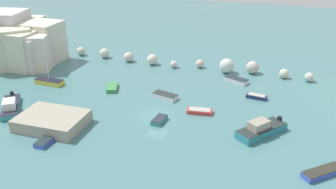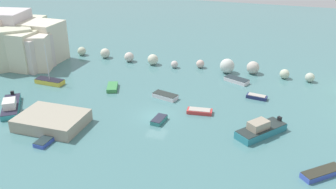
# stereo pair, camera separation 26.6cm
# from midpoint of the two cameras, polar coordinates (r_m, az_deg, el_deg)

# --- Properties ---
(cove_water) EXTENTS (160.00, 160.00, 0.00)m
(cove_water) POSITION_cam_midpoint_polar(r_m,az_deg,el_deg) (46.12, -1.94, -3.40)
(cove_water) COLOR slate
(cove_water) RESTS_ON ground
(cliff_headland_left) EXTENTS (18.39, 17.34, 8.47)m
(cliff_headland_left) POSITION_cam_midpoint_polar(r_m,az_deg,el_deg) (70.20, -22.27, 7.60)
(cliff_headland_left) COLOR beige
(cliff_headland_left) RESTS_ON ground
(rock_breakwater) EXTENTS (41.38, 3.17, 2.36)m
(rock_breakwater) POSITION_cam_midpoint_polar(r_m,az_deg,el_deg) (61.73, 3.64, 4.95)
(rock_breakwater) COLOR beige
(rock_breakwater) RESTS_ON ground
(stone_dock) EXTENTS (7.77, 5.81, 1.48)m
(stone_dock) POSITION_cam_midpoint_polar(r_m,az_deg,el_deg) (45.68, -17.77, -3.91)
(stone_dock) COLOR #9E9885
(stone_dock) RESTS_ON ground
(moored_boat_0) EXTENTS (5.60, 6.35, 1.85)m
(moored_boat_0) POSITION_cam_midpoint_polar(r_m,az_deg,el_deg) (43.21, 14.10, -5.29)
(moored_boat_0) COLOR teal
(moored_boat_0) RESTS_ON cove_water
(moored_boat_1) EXTENTS (3.74, 2.35, 0.67)m
(moored_boat_1) POSITION_cam_midpoint_polar(r_m,az_deg,el_deg) (50.77, -0.60, -0.22)
(moored_boat_1) COLOR white
(moored_boat_1) RESTS_ON cove_water
(moored_boat_2) EXTENTS (4.50, 1.78, 6.13)m
(moored_boat_2) POSITION_cam_midpoint_polar(r_m,az_deg,el_deg) (58.27, -18.14, 1.94)
(moored_boat_2) COLOR gold
(moored_boat_2) RESTS_ON cove_water
(moored_boat_3) EXTENTS (2.50, 3.48, 0.56)m
(moored_boat_3) POSITION_cam_midpoint_polar(r_m,az_deg,el_deg) (54.26, -8.83, 1.11)
(moored_boat_3) COLOR #3D8C4B
(moored_boat_3) RESTS_ON cove_water
(moored_boat_4) EXTENTS (4.02, 2.93, 0.66)m
(moored_boat_4) POSITION_cam_midpoint_polar(r_m,az_deg,el_deg) (57.08, 10.45, 2.25)
(moored_boat_4) COLOR white
(moored_boat_4) RESTS_ON cove_water
(moored_boat_5) EXTENTS (1.46, 2.56, 0.55)m
(moored_boat_5) POSITION_cam_midpoint_polar(r_m,az_deg,el_deg) (44.69, -1.53, -3.97)
(moored_boat_5) COLOR teal
(moored_boat_5) RESTS_ON cove_water
(moored_boat_6) EXTENTS (2.90, 1.45, 0.54)m
(moored_boat_6) POSITION_cam_midpoint_polar(r_m,az_deg,el_deg) (52.17, 13.49, -0.31)
(moored_boat_6) COLOR navy
(moored_boat_6) RESTS_ON cove_water
(moored_boat_7) EXTENTS (1.46, 4.13, 0.51)m
(moored_boat_7) POSITION_cam_midpoint_polar(r_m,az_deg,el_deg) (43.20, -18.10, -6.43)
(moored_boat_7) COLOR #3952BB
(moored_boat_7) RESTS_ON cove_water
(moored_boat_8) EXTENTS (5.55, 6.67, 1.70)m
(moored_boat_8) POSITION_cam_midpoint_polar(r_m,az_deg,el_deg) (51.60, -23.48, -1.68)
(moored_boat_8) COLOR teal
(moored_boat_8) RESTS_ON cove_water
(moored_boat_9) EXTENTS (3.33, 1.71, 0.54)m
(moored_boat_9) POSITION_cam_midpoint_polar(r_m,az_deg,el_deg) (46.93, 4.80, -2.59)
(moored_boat_9) COLOR #C73737
(moored_boat_9) RESTS_ON cove_water
(moored_boat_10) EXTENTS (4.09, 3.87, 0.60)m
(moored_boat_10) POSITION_cam_midpoint_polar(r_m,az_deg,el_deg) (38.68, 22.77, -11.11)
(moored_boat_10) COLOR #3C53B9
(moored_boat_10) RESTS_ON cove_water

